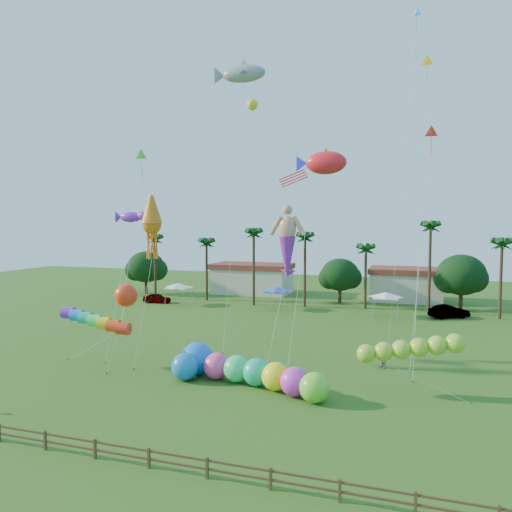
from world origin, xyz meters
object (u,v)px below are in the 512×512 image
(car_a, at_px, (157,298))
(blue_ball, at_px, (185,367))
(caterpillar_inflatable, at_px, (246,371))
(car_b, at_px, (449,312))
(spectator_b, at_px, (383,357))

(car_a, bearing_deg, blue_ball, -153.95)
(caterpillar_inflatable, distance_m, blue_ball, 4.60)
(caterpillar_inflatable, xyz_separation_m, blue_ball, (-4.59, -0.38, -0.04))
(car_b, height_order, caterpillar_inflatable, caterpillar_inflatable)
(car_a, xyz_separation_m, caterpillar_inflatable, (24.11, -29.81, 0.38))
(blue_ball, bearing_deg, spectator_b, 29.42)
(car_b, relative_size, caterpillar_inflatable, 0.39)
(spectator_b, height_order, caterpillar_inflatable, caterpillar_inflatable)
(car_a, height_order, blue_ball, blue_ball)
(spectator_b, bearing_deg, car_b, 128.86)
(car_b, relative_size, spectator_b, 2.71)
(blue_ball, bearing_deg, car_b, 58.03)
(spectator_b, xyz_separation_m, caterpillar_inflatable, (-8.95, -7.26, 0.18))
(car_b, distance_m, caterpillar_inflatable, 34.39)
(car_b, relative_size, blue_ball, 2.35)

